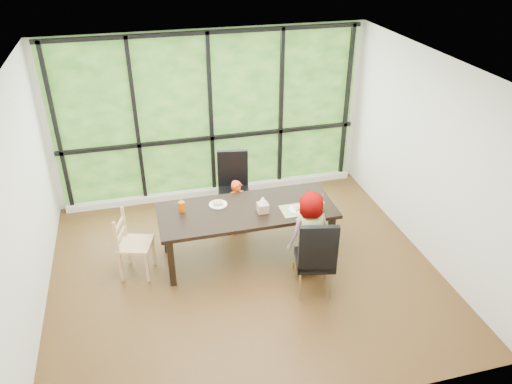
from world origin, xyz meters
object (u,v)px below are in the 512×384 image
dining_table (247,233)px  chair_window_leather (234,189)px  child_toddler (238,208)px  plate_near (298,209)px  chair_interior_leather (315,255)px  green_cup (322,206)px  child_older (309,234)px  plate_far (218,204)px  chair_end_beech (136,244)px  orange_cup (182,206)px  tissue_box (263,208)px

dining_table → chair_window_leather: size_ratio=2.16×
child_toddler → plate_near: (0.64, -0.75, 0.32)m
chair_interior_leather → green_cup: chair_interior_leather is taller
chair_window_leather → child_toddler: (-0.02, -0.39, -0.11)m
plate_near → child_older: bearing=-82.1°
plate_far → child_toddler: bearing=46.3°
chair_window_leather → chair_end_beech: size_ratio=1.20×
dining_table → chair_window_leather: (0.02, 0.95, 0.17)m
chair_interior_leather → child_older: 0.39m
child_toddler → child_older: (0.69, -1.09, 0.15)m
plate_far → plate_near: bearing=-21.3°
plate_far → orange_cup: bearing=-176.6°
chair_interior_leather → child_toddler: (-0.63, 1.47, -0.11)m
chair_window_leather → child_older: (0.67, -1.48, 0.05)m
child_older → plate_far: bearing=-45.4°
chair_end_beech → green_cup: bearing=-79.1°
child_toddler → tissue_box: (0.19, -0.68, 0.38)m
child_older → tissue_box: (-0.50, 0.41, 0.22)m
chair_interior_leather → child_toddler: bearing=-54.2°
chair_interior_leather → tissue_box: size_ratio=7.68×
child_older → plate_near: size_ratio=5.06×
plate_near → orange_cup: orange_cup is taller
plate_far → dining_table: bearing=-29.7°
chair_interior_leather → dining_table: bearing=-42.6°
child_older → green_cup: child_older is taller
dining_table → chair_window_leather: chair_window_leather is taller
plate_far → green_cup: green_cup is taller
child_older → orange_cup: bearing=-35.0°
chair_interior_leather → plate_near: (0.01, 0.72, 0.22)m
child_toddler → dining_table: bearing=-99.6°
chair_window_leather → plate_far: 0.87m
dining_table → chair_interior_leather: (0.63, -0.91, 0.17)m
dining_table → green_cup: 1.07m
chair_end_beech → plate_far: size_ratio=3.65×
chair_end_beech → tissue_box: (1.66, -0.11, 0.36)m
tissue_box → orange_cup: bearing=164.5°
child_toddler → plate_far: 0.60m
dining_table → plate_near: (0.64, -0.19, 0.38)m
chair_window_leather → chair_interior_leather: bearing=-61.6°
plate_near → dining_table: bearing=163.7°
dining_table → child_older: (0.69, -0.53, 0.21)m
chair_window_leather → orange_cup: bearing=-127.3°
tissue_box → green_cup: bearing=-11.2°
chair_window_leather → orange_cup: (-0.86, -0.78, 0.28)m
plate_far → tissue_box: bearing=-30.3°
dining_table → chair_end_beech: size_ratio=2.59×
chair_window_leather → plate_far: bearing=-105.9°
chair_end_beech → child_older: (2.17, -0.52, 0.14)m
chair_end_beech → plate_near: bearing=-77.9°
chair_interior_leather → plate_far: size_ratio=4.38×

